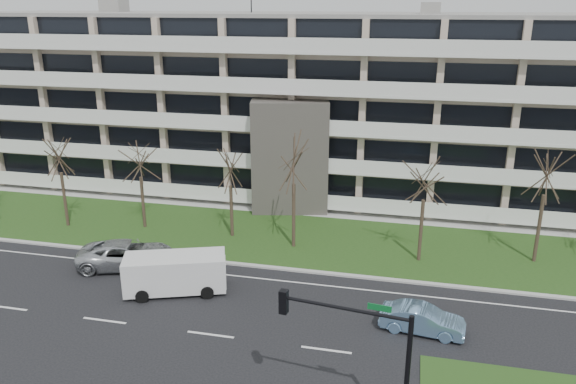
% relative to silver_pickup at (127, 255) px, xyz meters
% --- Properties ---
extents(ground, '(160.00, 160.00, 0.00)m').
position_rel_silver_pickup_xyz_m(ground, '(7.89, -6.17, -0.85)').
color(ground, black).
rests_on(ground, ground).
extents(grass_verge, '(90.00, 10.00, 0.06)m').
position_rel_silver_pickup_xyz_m(grass_verge, '(7.89, 6.83, -0.82)').
color(grass_verge, '#1E4416').
rests_on(grass_verge, ground).
extents(curb, '(90.00, 0.35, 0.12)m').
position_rel_silver_pickup_xyz_m(curb, '(7.89, 1.83, -0.79)').
color(curb, '#B2B2AD').
rests_on(curb, ground).
extents(sidewalk, '(90.00, 2.00, 0.08)m').
position_rel_silver_pickup_xyz_m(sidewalk, '(7.89, 12.33, -0.81)').
color(sidewalk, '#B2B2AD').
rests_on(sidewalk, ground).
extents(lane_edge_line, '(90.00, 0.12, 0.01)m').
position_rel_silver_pickup_xyz_m(lane_edge_line, '(7.89, 0.33, -0.85)').
color(lane_edge_line, white).
rests_on(lane_edge_line, ground).
extents(apartment_building, '(60.50, 15.10, 18.75)m').
position_rel_silver_pickup_xyz_m(apartment_building, '(7.88, 19.15, 6.76)').
color(apartment_building, '#C1AD96').
rests_on(apartment_building, ground).
extents(silver_pickup, '(6.67, 4.33, 1.71)m').
position_rel_silver_pickup_xyz_m(silver_pickup, '(0.00, 0.00, 0.00)').
color(silver_pickup, silver).
rests_on(silver_pickup, ground).
extents(blue_sedan, '(4.45, 2.01, 1.42)m').
position_rel_silver_pickup_xyz_m(blue_sedan, '(18.43, -3.47, -0.14)').
color(blue_sedan, '#7FADDD').
rests_on(blue_sedan, ground).
extents(white_van, '(6.20, 3.97, 2.26)m').
position_rel_silver_pickup_xyz_m(white_van, '(4.41, -2.27, 0.50)').
color(white_van, white).
rests_on(white_van, ground).
extents(traffic_signal, '(5.13, 0.96, 5.98)m').
position_rel_silver_pickup_xyz_m(traffic_signal, '(16.04, -11.61, 3.01)').
color(traffic_signal, black).
rests_on(traffic_signal, ground).
extents(tree_1, '(3.78, 3.78, 7.55)m').
position_rel_silver_pickup_xyz_m(tree_1, '(-7.85, 5.35, 5.02)').
color(tree_1, '#382B21').
rests_on(tree_1, ground).
extents(tree_2, '(3.56, 3.56, 7.11)m').
position_rel_silver_pickup_xyz_m(tree_2, '(-1.99, 6.37, 4.68)').
color(tree_2, '#382B21').
rests_on(tree_2, ground).
extents(tree_3, '(3.46, 3.46, 6.91)m').
position_rel_silver_pickup_xyz_m(tree_3, '(4.97, 6.26, 4.52)').
color(tree_3, '#382B21').
rests_on(tree_3, ground).
extents(tree_4, '(4.11, 4.11, 8.22)m').
position_rel_silver_pickup_xyz_m(tree_4, '(9.72, 5.41, 5.54)').
color(tree_4, '#382B21').
rests_on(tree_4, ground).
extents(tree_5, '(3.79, 3.79, 7.57)m').
position_rel_silver_pickup_xyz_m(tree_5, '(18.22, 5.10, 5.03)').
color(tree_5, '#382B21').
rests_on(tree_5, ground).
extents(tree_6, '(4.14, 4.14, 8.28)m').
position_rel_silver_pickup_xyz_m(tree_6, '(25.59, 6.61, 5.59)').
color(tree_6, '#382B21').
rests_on(tree_6, ground).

